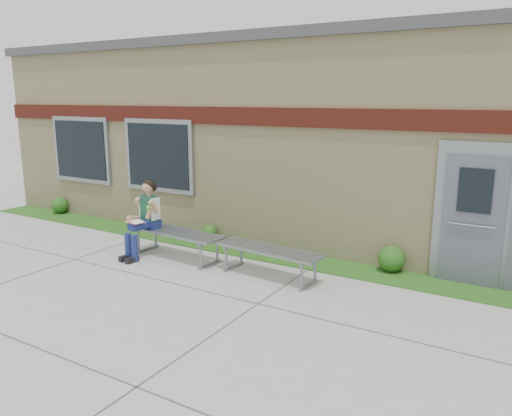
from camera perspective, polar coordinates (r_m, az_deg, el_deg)
The scene contains 9 objects.
ground at distance 7.59m, azimuth -8.36°, elevation -10.56°, with size 80.00×80.00×0.00m, color #9E9E99.
grass_strip at distance 9.61m, azimuth 1.49°, elevation -5.35°, with size 16.00×0.80×0.02m, color #204D14.
school_building at distance 12.24m, azimuth 9.43°, elevation 8.36°, with size 16.20×6.22×4.20m.
bench_left at distance 9.47m, azimuth -9.11°, elevation -3.31°, with size 2.04×0.72×0.52m.
bench_right at distance 8.38m, azimuth 1.52°, elevation -5.41°, with size 1.95×0.71×0.49m.
girl at distance 9.59m, azimuth -12.67°, elevation -0.97°, with size 0.50×0.86×1.45m.
shrub_west at distance 13.88m, azimuth -21.52°, elevation 0.32°, with size 0.43×0.43×0.43m, color #204D14.
shrub_mid at distance 10.59m, azimuth -5.34°, elevation -2.77°, with size 0.31×0.31×0.31m, color #204D14.
shrub_east at distance 8.93m, azimuth 15.22°, elevation -5.61°, with size 0.45×0.45×0.45m, color #204D14.
Camera 1 is at (4.47, -5.37, 2.97)m, focal length 35.00 mm.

